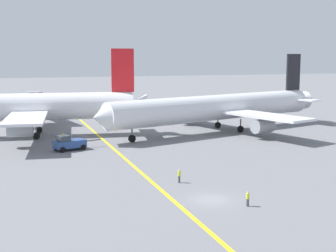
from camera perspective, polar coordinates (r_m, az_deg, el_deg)
ground_plane at (r=51.79m, az=5.20°, el=-8.80°), size 600.00×600.00×0.00m
taxiway_stripe at (r=59.52m, az=-2.24°, el=-6.47°), size 0.92×120.00×0.01m
airliner_at_gate_left at (r=93.83m, az=-17.09°, el=2.13°), size 48.36×39.66×16.67m
airliner_being_pushed at (r=96.72m, az=6.07°, el=2.19°), size 54.31×40.16×15.70m
pushback_tug at (r=79.27m, az=-11.83°, el=-2.00°), size 8.23×4.15×2.84m
ground_crew_marshaller_foreground at (r=49.89m, az=9.54°, el=-8.59°), size 0.36×0.36×1.55m
ground_crew_ramp_agent_by_cones at (r=58.00m, az=1.35°, el=-5.98°), size 0.36×0.36×1.68m
jet_bridge at (r=117.43m, az=-14.76°, el=2.91°), size 7.16×20.76×6.34m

